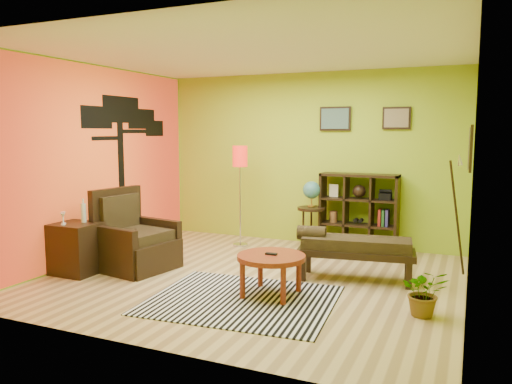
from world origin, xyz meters
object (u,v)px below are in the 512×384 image
at_px(side_cabinet, 77,248).
at_px(floor_lamp, 240,165).
at_px(coffee_table, 271,260).
at_px(armchair, 134,244).
at_px(globe_table, 312,198).
at_px(bench, 353,247).
at_px(potted_plant, 424,297).
at_px(cube_shelf, 360,212).

relative_size(side_cabinet, floor_lamp, 0.61).
height_order(coffee_table, armchair, armchair).
height_order(globe_table, bench, globe_table).
xyz_separation_m(side_cabinet, bench, (3.37, 1.15, 0.08)).
bearing_deg(side_cabinet, floor_lamp, 60.78).
height_order(armchair, side_cabinet, armchair).
xyz_separation_m(floor_lamp, bench, (2.09, -1.14, -0.89)).
distance_m(armchair, floor_lamp, 2.18).
relative_size(bench, potted_plant, 3.00).
bearing_deg(cube_shelf, potted_plant, -64.64).
distance_m(floor_lamp, potted_plant, 3.84).
bearing_deg(coffee_table, cube_shelf, 80.17).
distance_m(globe_table, potted_plant, 3.11).
bearing_deg(cube_shelf, globe_table, -166.41).
xyz_separation_m(globe_table, bench, (0.99, -1.43, -0.39)).
distance_m(side_cabinet, floor_lamp, 2.80).
xyz_separation_m(coffee_table, side_cabinet, (-2.67, -0.18, -0.07)).
relative_size(coffee_table, globe_table, 0.72).
height_order(floor_lamp, bench, floor_lamp).
xyz_separation_m(coffee_table, cube_shelf, (0.45, 2.58, 0.19)).
bearing_deg(bench, coffee_table, -126.06).
bearing_deg(floor_lamp, side_cabinet, -119.22).
height_order(cube_shelf, bench, cube_shelf).
bearing_deg(globe_table, floor_lamp, -165.21).
height_order(armchair, potted_plant, armchair).
height_order(floor_lamp, globe_table, floor_lamp).
relative_size(side_cabinet, bench, 0.66).
bearing_deg(armchair, potted_plant, -4.17).
distance_m(coffee_table, globe_table, 2.45).
bearing_deg(floor_lamp, globe_table, 14.79).
relative_size(armchair, cube_shelf, 0.90).
distance_m(cube_shelf, potted_plant, 2.83).
height_order(coffee_table, bench, bench).
height_order(coffee_table, side_cabinet, side_cabinet).
bearing_deg(bench, globe_table, 124.59).
height_order(armchair, globe_table, armchair).
bearing_deg(coffee_table, armchair, 171.58).
height_order(armchair, cube_shelf, cube_shelf).
height_order(side_cabinet, cube_shelf, cube_shelf).
xyz_separation_m(floor_lamp, cube_shelf, (1.83, 0.47, -0.71)).
xyz_separation_m(armchair, side_cabinet, (-0.53, -0.50, 0.01)).
relative_size(floor_lamp, cube_shelf, 1.35).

